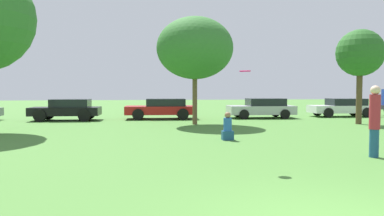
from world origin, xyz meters
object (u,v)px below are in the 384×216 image
at_px(tree_1, 195,48).
at_px(parked_car_white, 343,107).
at_px(person_catcher, 375,120).
at_px(parked_car_red, 162,108).
at_px(parked_car_black, 67,109).
at_px(frisbee, 245,71).
at_px(tree_2, 360,54).
at_px(parked_car_silver, 262,108).
at_px(bystander_sitting, 228,128).

bearing_deg(tree_1, parked_car_white, 21.02).
relative_size(person_catcher, parked_car_red, 0.44).
height_order(parked_car_black, parked_car_red, parked_car_black).
height_order(frisbee, parked_car_white, frisbee).
bearing_deg(tree_2, parked_car_silver, 128.41).
distance_m(frisbee, tree_2, 13.22).
distance_m(tree_1, parked_car_red, 5.33).
bearing_deg(frisbee, parked_car_white, 53.03).
bearing_deg(tree_1, tree_2, -6.86).
distance_m(bystander_sitting, parked_car_white, 14.70).
height_order(tree_2, parked_car_red, tree_2).
xyz_separation_m(person_catcher, frisbee, (-3.80, -0.51, 1.27)).
bearing_deg(parked_car_silver, parked_car_red, 0.92).
height_order(bystander_sitting, tree_1, tree_1).
distance_m(bystander_sitting, parked_car_silver, 10.89).
height_order(bystander_sitting, tree_2, tree_2).
bearing_deg(parked_car_white, frisbee, 55.23).
height_order(parked_car_red, parked_car_white, parked_car_red).
xyz_separation_m(bystander_sitting, parked_car_black, (-7.52, 9.56, 0.26)).
bearing_deg(bystander_sitting, parked_car_black, 128.21).
xyz_separation_m(frisbee, bystander_sitting, (0.63, 4.46, -1.88)).
bearing_deg(parked_car_red, tree_1, 113.87).
distance_m(person_catcher, parked_car_red, 14.83).
xyz_separation_m(tree_1, parked_car_black, (-7.20, 3.41, -3.33)).
xyz_separation_m(parked_car_black, parked_car_red, (5.66, 0.45, -0.01)).
xyz_separation_m(tree_1, tree_2, (8.71, -1.05, -0.27)).
bearing_deg(parked_car_red, parked_car_white, -176.43).
height_order(frisbee, parked_car_silver, frisbee).
bearing_deg(tree_1, parked_car_black, 154.64).
bearing_deg(tree_2, frisbee, -133.33).
height_order(person_catcher, tree_1, tree_1).
distance_m(frisbee, tree_1, 10.75).
xyz_separation_m(bystander_sitting, tree_1, (-0.33, 6.15, 3.59)).
bearing_deg(parked_car_white, parked_car_black, 4.56).
xyz_separation_m(parked_car_red, parked_car_white, (12.34, 0.30, -0.03)).
height_order(person_catcher, bystander_sitting, person_catcher).
xyz_separation_m(frisbee, parked_car_red, (-1.23, 14.46, -1.63)).
relative_size(tree_1, parked_car_red, 1.28).
bearing_deg(parked_car_silver, parked_car_white, -173.50).
bearing_deg(person_catcher, tree_1, -77.80).
distance_m(person_catcher, parked_car_black, 17.23).
height_order(person_catcher, tree_2, tree_2).
height_order(bystander_sitting, parked_car_silver, parked_car_silver).
bearing_deg(parked_car_red, parked_car_silver, -179.08).
xyz_separation_m(tree_2, parked_car_white, (2.09, 5.20, -3.11)).
bearing_deg(bystander_sitting, frisbee, -98.04).
bearing_deg(person_catcher, tree_2, -126.89).
relative_size(frisbee, parked_car_red, 0.06).
bearing_deg(parked_car_white, parked_car_silver, 6.50).
bearing_deg(parked_car_black, parked_car_red, -173.29).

